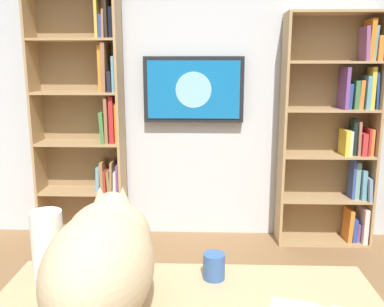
{
  "coord_description": "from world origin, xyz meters",
  "views": [
    {
      "loc": [
        -0.04,
        1.48,
        1.54
      ],
      "look_at": [
        0.06,
        -1.14,
        0.98
      ],
      "focal_mm": 38.97,
      "sensor_mm": 36.0,
      "label": 1
    }
  ],
  "objects_px": {
    "bookshelf_right": "(89,120)",
    "paper_towel_roll": "(48,248)",
    "cat": "(102,258)",
    "wall_mounted_tv": "(194,90)",
    "bookshelf_left": "(338,132)",
    "coffee_mug": "(214,266)"
  },
  "relations": [
    {
      "from": "cat",
      "to": "paper_towel_roll",
      "type": "bearing_deg",
      "value": -33.79
    },
    {
      "from": "bookshelf_left",
      "to": "cat",
      "type": "relative_size",
      "value": 2.87
    },
    {
      "from": "bookshelf_right",
      "to": "cat",
      "type": "xyz_separation_m",
      "value": [
        -0.69,
        2.36,
        -0.12
      ]
    },
    {
      "from": "wall_mounted_tv",
      "to": "paper_towel_roll",
      "type": "bearing_deg",
      "value": 79.05
    },
    {
      "from": "wall_mounted_tv",
      "to": "cat",
      "type": "height_order",
      "value": "wall_mounted_tv"
    },
    {
      "from": "cat",
      "to": "paper_towel_roll",
      "type": "height_order",
      "value": "cat"
    },
    {
      "from": "wall_mounted_tv",
      "to": "cat",
      "type": "xyz_separation_m",
      "value": [
        0.21,
        2.44,
        -0.38
      ]
    },
    {
      "from": "wall_mounted_tv",
      "to": "cat",
      "type": "relative_size",
      "value": 1.26
    },
    {
      "from": "bookshelf_right",
      "to": "wall_mounted_tv",
      "type": "bearing_deg",
      "value": -174.8
    },
    {
      "from": "wall_mounted_tv",
      "to": "paper_towel_roll",
      "type": "xyz_separation_m",
      "value": [
        0.44,
        2.28,
        -0.43
      ]
    },
    {
      "from": "paper_towel_roll",
      "to": "wall_mounted_tv",
      "type": "bearing_deg",
      "value": -100.95
    },
    {
      "from": "bookshelf_left",
      "to": "cat",
      "type": "distance_m",
      "value": 2.76
    },
    {
      "from": "bookshelf_left",
      "to": "cat",
      "type": "bearing_deg",
      "value": 58.49
    },
    {
      "from": "paper_towel_roll",
      "to": "coffee_mug",
      "type": "relative_size",
      "value": 2.83
    },
    {
      "from": "paper_towel_roll",
      "to": "coffee_mug",
      "type": "xyz_separation_m",
      "value": [
        -0.59,
        -0.06,
        -0.09
      ]
    },
    {
      "from": "bookshelf_left",
      "to": "paper_towel_roll",
      "type": "distance_m",
      "value": 2.77
    },
    {
      "from": "bookshelf_right",
      "to": "paper_towel_roll",
      "type": "height_order",
      "value": "bookshelf_right"
    },
    {
      "from": "bookshelf_left",
      "to": "cat",
      "type": "height_order",
      "value": "bookshelf_left"
    },
    {
      "from": "coffee_mug",
      "to": "wall_mounted_tv",
      "type": "bearing_deg",
      "value": -86.27
    },
    {
      "from": "wall_mounted_tv",
      "to": "coffee_mug",
      "type": "xyz_separation_m",
      "value": [
        -0.15,
        2.22,
        -0.51
      ]
    },
    {
      "from": "bookshelf_left",
      "to": "coffee_mug",
      "type": "relative_size",
      "value": 20.41
    },
    {
      "from": "bookshelf_right",
      "to": "paper_towel_roll",
      "type": "bearing_deg",
      "value": 101.81
    }
  ]
}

